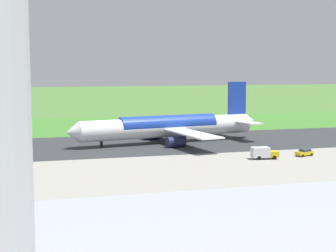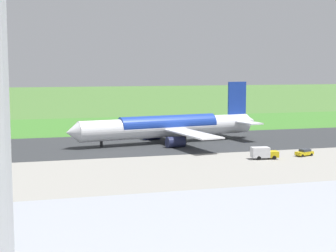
% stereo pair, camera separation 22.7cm
% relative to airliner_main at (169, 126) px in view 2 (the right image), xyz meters
% --- Properties ---
extents(ground_plane, '(800.00, 800.00, 0.00)m').
position_rel_airliner_main_xyz_m(ground_plane, '(-4.29, 0.06, -4.35)').
color(ground_plane, '#477233').
extents(runway_asphalt, '(600.00, 37.71, 0.06)m').
position_rel_airliner_main_xyz_m(runway_asphalt, '(-4.29, 0.06, -4.32)').
color(runway_asphalt, '#2D3033').
rests_on(runway_asphalt, ground).
extents(apron_concrete, '(440.00, 110.00, 0.05)m').
position_rel_airliner_main_xyz_m(apron_concrete, '(-4.29, 53.21, -4.33)').
color(apron_concrete, gray).
rests_on(apron_concrete, ground).
extents(grass_verge_foreground, '(600.00, 80.00, 0.04)m').
position_rel_airliner_main_xyz_m(grass_verge_foreground, '(-4.29, -33.80, -4.33)').
color(grass_verge_foreground, '#3C782B').
rests_on(grass_verge_foreground, ground).
extents(airliner_main, '(53.99, 44.39, 15.88)m').
position_rel_airliner_main_xyz_m(airliner_main, '(0.00, 0.00, 0.00)').
color(airliner_main, white).
rests_on(airliner_main, ground).
extents(service_truck_baggage, '(6.05, 3.01, 2.65)m').
position_rel_airliner_main_xyz_m(service_truck_baggage, '(-12.89, 29.03, -2.95)').
color(service_truck_baggage, gold).
rests_on(service_truck_baggage, ground).
extents(service_car_followme, '(4.53, 2.86, 1.62)m').
position_rel_airliner_main_xyz_m(service_car_followme, '(-23.53, 27.87, -3.51)').
color(service_car_followme, gold).
rests_on(service_car_followme, ground).
extents(no_stopping_sign, '(0.60, 0.10, 2.99)m').
position_rel_airliner_main_xyz_m(no_stopping_sign, '(-26.53, -36.44, -2.60)').
color(no_stopping_sign, slate).
rests_on(no_stopping_sign, ground).
extents(traffic_cone_orange, '(0.40, 0.40, 0.55)m').
position_rel_airliner_main_xyz_m(traffic_cone_orange, '(-22.56, -32.05, -4.08)').
color(traffic_cone_orange, orange).
rests_on(traffic_cone_orange, ground).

